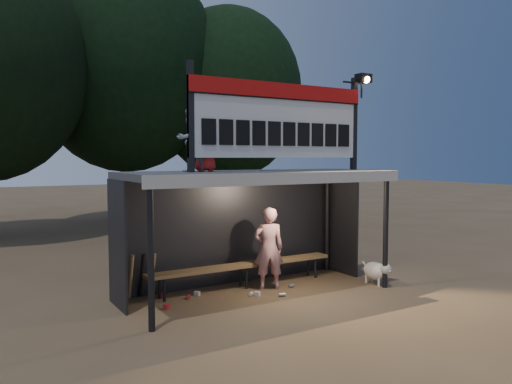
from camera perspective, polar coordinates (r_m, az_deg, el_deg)
ground at (r=9.61m, az=0.22°, el=-11.57°), size 80.00×80.00×0.00m
player at (r=9.80m, az=1.47°, el=-6.43°), size 0.69×0.58×1.61m
child_a at (r=8.79m, az=-7.54°, el=5.95°), size 0.65×0.58×1.13m
child_b at (r=8.93m, az=-5.81°, el=5.52°), size 0.58×0.53×1.00m
dugout_shelter at (r=9.49m, az=-0.54°, el=-0.43°), size 5.10×2.08×2.32m
scoreboard_assembly at (r=9.58m, az=3.13°, el=8.46°), size 4.10×0.27×1.99m
bench at (r=9.96m, az=-1.45°, el=-8.44°), size 4.00×0.35×0.48m
tree_mid at (r=20.56m, az=-14.73°, el=13.92°), size 7.22×7.22×10.36m
tree_right at (r=21.02m, az=-3.17°, el=11.13°), size 6.08×6.08×8.72m
dog at (r=10.51m, az=13.65°, el=-8.75°), size 0.36×0.81×0.49m
bats at (r=9.38m, az=-13.54°, el=-9.35°), size 0.67×0.35×0.84m
litter at (r=9.41m, az=-3.59°, el=-11.66°), size 2.73×1.21×0.08m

